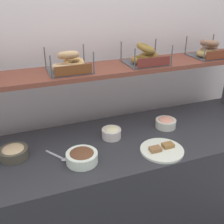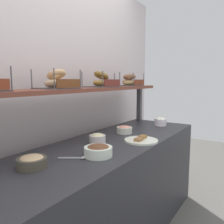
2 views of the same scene
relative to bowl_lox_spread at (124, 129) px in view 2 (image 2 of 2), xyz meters
name	(u,v)px [view 2 (image 2 of 2)]	position (x,y,z in m)	size (l,w,h in m)	color
back_wall	(57,96)	(-0.37, 0.49, 0.31)	(3.50, 0.06, 2.40)	silver
deli_counter	(107,193)	(-0.37, -0.06, -0.46)	(2.30, 0.70, 0.85)	#2D2D33
shelf_riser_right	(139,104)	(0.72, 0.21, 0.16)	(0.05, 0.05, 0.40)	#4C4C51
upper_shelf	(80,90)	(-0.37, 0.21, 0.38)	(2.26, 0.32, 0.03)	brown
bowl_lox_spread	(124,129)	(0.00, 0.00, 0.00)	(0.15, 0.15, 0.07)	silver
bowl_chocolate_spread	(98,150)	(-0.68, -0.20, 0.00)	(0.19, 0.19, 0.08)	white
bowl_potato_salad	(97,138)	(-0.42, 0.00, 0.00)	(0.13, 0.13, 0.08)	silver
bowl_cream_cheese	(160,121)	(0.55, -0.14, 0.01)	(0.13, 0.13, 0.09)	white
bowl_hummus	(32,161)	(-1.04, -0.01, 0.00)	(0.17, 0.17, 0.07)	#4B4639
serving_plate_white	(141,140)	(-0.18, -0.26, -0.03)	(0.27, 0.27, 0.04)	white
serving_spoon_near_plate	(77,158)	(-0.79, -0.12, -0.03)	(0.12, 0.15, 0.01)	#B7B7BC
bagel_basket_plain	(57,82)	(-0.63, 0.21, 0.44)	(0.28, 0.25, 0.15)	#4C4C51
bagel_basket_cinnamon_raisin	(101,82)	(-0.09, 0.20, 0.44)	(0.29, 0.25, 0.15)	#4C4C51
bagel_basket_everything	(130,82)	(0.45, 0.20, 0.44)	(0.28, 0.26, 0.14)	#4C4C51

